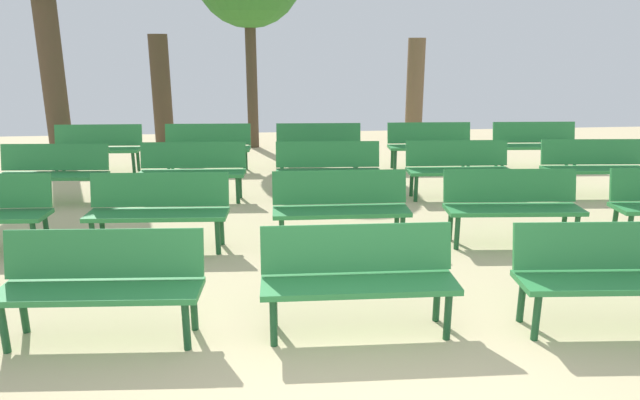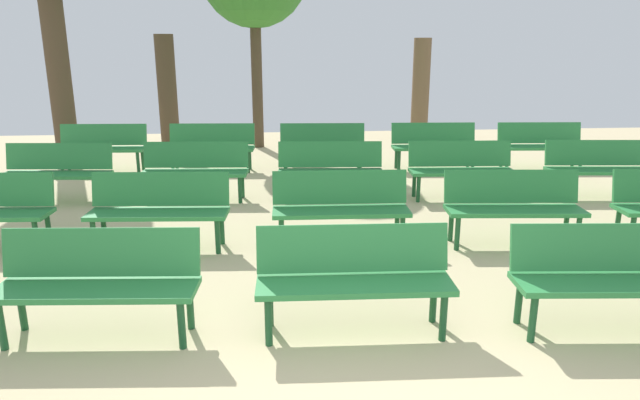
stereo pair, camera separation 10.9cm
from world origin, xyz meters
The scene contains 18 objects.
bench_r0_c1 centered at (-1.97, 1.68, 0.50)m, with size 1.63×0.59×0.87m.
bench_r0_c2 centered at (0.10, 1.60, 0.50)m, with size 1.61×0.53×0.87m.
bench_r0_c3 centered at (2.21, 1.44, 0.50)m, with size 1.63×0.60×0.87m.
bench_r1_c1 centered at (-1.87, 3.76, 0.50)m, with size 1.63×0.59×0.87m.
bench_r1_c2 centered at (0.24, 3.67, 0.50)m, with size 1.61×0.53×0.87m.
bench_r1_c3 centered at (2.29, 3.53, 0.50)m, with size 1.63×0.61×0.87m.
bench_r2_c0 centered at (-3.79, 5.94, 0.50)m, with size 1.63×0.61×0.87m.
bench_r2_c1 centered at (-1.73, 5.88, 0.50)m, with size 1.63×0.59×0.87m.
bench_r2_c2 centered at (0.34, 5.73, 0.50)m, with size 1.63×0.58×0.87m.
bench_r2_c3 centered at (2.36, 5.62, 0.50)m, with size 1.62×0.56×0.87m.
bench_r2_c4 centered at (4.51, 5.50, 0.50)m, with size 1.64×0.62×0.87m.
bench_r3_c0 centered at (-3.71, 8.06, 0.50)m, with size 1.62×0.56×0.87m.
bench_r3_c1 centered at (-1.68, 7.95, 0.50)m, with size 1.63×0.58×0.87m.
bench_r3_c2 centered at (0.40, 7.80, 0.50)m, with size 1.63×0.58×0.87m.
bench_r3_c3 centered at (2.53, 7.70, 0.50)m, with size 1.62×0.57×0.87m.
bench_r3_c4 centered at (4.58, 7.57, 0.50)m, with size 1.63×0.59×0.87m.
tree_1 centered at (3.23, 11.47, 1.24)m, with size 0.44×0.44×2.47m.
tree_3 centered at (-2.95, 10.88, 1.27)m, with size 0.44×0.44×2.55m.
Camera 2 is at (-0.55, -2.64, 2.32)m, focal length 31.48 mm.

